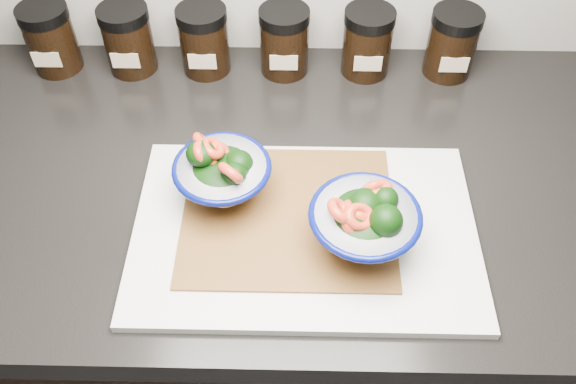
{
  "coord_description": "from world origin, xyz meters",
  "views": [
    {
      "loc": [
        -0.01,
        0.86,
        1.55
      ],
      "look_at": [
        -0.02,
        1.36,
        0.96
      ],
      "focal_mm": 38.0,
      "sensor_mm": 36.0,
      "label": 1
    }
  ],
  "objects_px": {
    "spice_jar_a": "(51,38)",
    "spice_jar_f": "(452,43)",
    "spice_jar_c": "(204,40)",
    "spice_jar_b": "(128,39)",
    "cutting_board": "(305,230)",
    "bowl_left": "(222,174)",
    "bowl_right": "(365,223)",
    "spice_jar_d": "(284,41)",
    "spice_jar_e": "(367,42)"
  },
  "relations": [
    {
      "from": "bowl_left",
      "to": "spice_jar_c",
      "type": "distance_m",
      "value": 0.3
    },
    {
      "from": "bowl_left",
      "to": "spice_jar_d",
      "type": "xyz_separation_m",
      "value": [
        0.07,
        0.3,
        -0.0
      ]
    },
    {
      "from": "spice_jar_b",
      "to": "spice_jar_f",
      "type": "height_order",
      "value": "same"
    },
    {
      "from": "spice_jar_e",
      "to": "spice_jar_d",
      "type": "bearing_deg",
      "value": 180.0
    },
    {
      "from": "spice_jar_e",
      "to": "spice_jar_f",
      "type": "xyz_separation_m",
      "value": [
        0.14,
        0.0,
        0.0
      ]
    },
    {
      "from": "spice_jar_e",
      "to": "spice_jar_a",
      "type": "bearing_deg",
      "value": 180.0
    },
    {
      "from": "bowl_left",
      "to": "spice_jar_e",
      "type": "xyz_separation_m",
      "value": [
        0.21,
        0.3,
        -0.0
      ]
    },
    {
      "from": "spice_jar_a",
      "to": "spice_jar_f",
      "type": "height_order",
      "value": "same"
    },
    {
      "from": "bowl_left",
      "to": "spice_jar_b",
      "type": "bearing_deg",
      "value": 121.44
    },
    {
      "from": "cutting_board",
      "to": "bowl_left",
      "type": "relative_size",
      "value": 3.45
    },
    {
      "from": "bowl_right",
      "to": "spice_jar_a",
      "type": "distance_m",
      "value": 0.62
    },
    {
      "from": "spice_jar_a",
      "to": "spice_jar_e",
      "type": "distance_m",
      "value": 0.52
    },
    {
      "from": "bowl_right",
      "to": "spice_jar_f",
      "type": "distance_m",
      "value": 0.41
    },
    {
      "from": "cutting_board",
      "to": "spice_jar_c",
      "type": "distance_m",
      "value": 0.39
    },
    {
      "from": "cutting_board",
      "to": "spice_jar_f",
      "type": "distance_m",
      "value": 0.42
    },
    {
      "from": "spice_jar_c",
      "to": "spice_jar_e",
      "type": "distance_m",
      "value": 0.27
    },
    {
      "from": "cutting_board",
      "to": "spice_jar_a",
      "type": "height_order",
      "value": "spice_jar_a"
    },
    {
      "from": "spice_jar_e",
      "to": "spice_jar_c",
      "type": "bearing_deg",
      "value": 180.0
    },
    {
      "from": "cutting_board",
      "to": "bowl_right",
      "type": "height_order",
      "value": "bowl_right"
    },
    {
      "from": "bowl_right",
      "to": "spice_jar_d",
      "type": "relative_size",
      "value": 1.23
    },
    {
      "from": "spice_jar_a",
      "to": "cutting_board",
      "type": "bearing_deg",
      "value": -39.72
    },
    {
      "from": "spice_jar_a",
      "to": "spice_jar_d",
      "type": "distance_m",
      "value": 0.38
    },
    {
      "from": "cutting_board",
      "to": "spice_jar_f",
      "type": "bearing_deg",
      "value": 55.66
    },
    {
      "from": "spice_jar_b",
      "to": "spice_jar_f",
      "type": "relative_size",
      "value": 1.0
    },
    {
      "from": "spice_jar_a",
      "to": "spice_jar_f",
      "type": "xyz_separation_m",
      "value": [
        0.66,
        0.0,
        0.0
      ]
    },
    {
      "from": "bowl_left",
      "to": "spice_jar_f",
      "type": "xyz_separation_m",
      "value": [
        0.35,
        0.3,
        -0.0
      ]
    },
    {
      "from": "cutting_board",
      "to": "spice_jar_c",
      "type": "relative_size",
      "value": 3.98
    },
    {
      "from": "spice_jar_c",
      "to": "bowl_left",
      "type": "bearing_deg",
      "value": -79.13
    },
    {
      "from": "cutting_board",
      "to": "bowl_left",
      "type": "distance_m",
      "value": 0.13
    },
    {
      "from": "spice_jar_e",
      "to": "bowl_left",
      "type": "bearing_deg",
      "value": -125.17
    },
    {
      "from": "spice_jar_f",
      "to": "spice_jar_d",
      "type": "bearing_deg",
      "value": 180.0
    },
    {
      "from": "spice_jar_f",
      "to": "spice_jar_c",
      "type": "bearing_deg",
      "value": 180.0
    },
    {
      "from": "bowl_right",
      "to": "spice_jar_f",
      "type": "bearing_deg",
      "value": 66.22
    },
    {
      "from": "bowl_left",
      "to": "spice_jar_b",
      "type": "relative_size",
      "value": 1.16
    },
    {
      "from": "bowl_left",
      "to": "spice_jar_b",
      "type": "distance_m",
      "value": 0.35
    },
    {
      "from": "bowl_right",
      "to": "spice_jar_d",
      "type": "distance_m",
      "value": 0.39
    },
    {
      "from": "bowl_right",
      "to": "spice_jar_f",
      "type": "relative_size",
      "value": 1.23
    },
    {
      "from": "spice_jar_f",
      "to": "spice_jar_b",
      "type": "bearing_deg",
      "value": 180.0
    },
    {
      "from": "spice_jar_b",
      "to": "bowl_left",
      "type": "bearing_deg",
      "value": -58.56
    },
    {
      "from": "spice_jar_c",
      "to": "spice_jar_b",
      "type": "bearing_deg",
      "value": 180.0
    },
    {
      "from": "bowl_right",
      "to": "bowl_left",
      "type": "bearing_deg",
      "value": 156.63
    },
    {
      "from": "bowl_left",
      "to": "spice_jar_a",
      "type": "height_order",
      "value": "bowl_left"
    },
    {
      "from": "bowl_left",
      "to": "spice_jar_c",
      "type": "height_order",
      "value": "bowl_left"
    },
    {
      "from": "cutting_board",
      "to": "spice_jar_b",
      "type": "relative_size",
      "value": 3.98
    },
    {
      "from": "spice_jar_d",
      "to": "spice_jar_c",
      "type": "bearing_deg",
      "value": 180.0
    },
    {
      "from": "bowl_left",
      "to": "spice_jar_f",
      "type": "relative_size",
      "value": 1.16
    },
    {
      "from": "spice_jar_a",
      "to": "spice_jar_b",
      "type": "xyz_separation_m",
      "value": [
        0.13,
        0.0,
        0.0
      ]
    },
    {
      "from": "spice_jar_d",
      "to": "spice_jar_e",
      "type": "relative_size",
      "value": 1.0
    },
    {
      "from": "spice_jar_c",
      "to": "spice_jar_e",
      "type": "height_order",
      "value": "same"
    },
    {
      "from": "spice_jar_b",
      "to": "spice_jar_d",
      "type": "height_order",
      "value": "same"
    }
  ]
}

